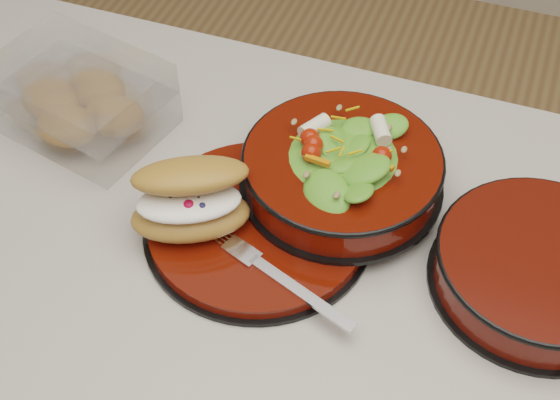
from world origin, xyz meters
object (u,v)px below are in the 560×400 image
(croissant, at_px, (191,200))
(pastry_box, at_px, (80,99))
(dinner_plate, at_px, (259,225))
(fork, at_px, (283,280))
(extra_bowl, at_px, (540,268))
(island_counter, at_px, (175,398))
(salad_bowl, at_px, (342,164))

(croissant, relative_size, pastry_box, 0.65)
(dinner_plate, distance_m, fork, 0.09)
(croissant, xyz_separation_m, extra_bowl, (0.39, 0.06, -0.03))
(island_counter, height_order, fork, fork)
(island_counter, distance_m, croissant, 0.51)
(croissant, relative_size, fork, 0.90)
(salad_bowl, bearing_deg, fork, -96.08)
(salad_bowl, bearing_deg, dinner_plate, -130.68)
(croissant, bearing_deg, fork, -46.28)
(island_counter, height_order, extra_bowl, extra_bowl)
(dinner_plate, relative_size, pastry_box, 1.14)
(salad_bowl, height_order, pastry_box, salad_bowl)
(salad_bowl, distance_m, extra_bowl, 0.25)
(fork, height_order, pastry_box, pastry_box)
(fork, distance_m, extra_bowl, 0.28)
(pastry_box, distance_m, extra_bowl, 0.61)
(extra_bowl, bearing_deg, fork, -157.72)
(fork, bearing_deg, extra_bowl, -47.35)
(dinner_plate, xyz_separation_m, extra_bowl, (0.32, 0.03, 0.02))
(pastry_box, xyz_separation_m, extra_bowl, (0.60, -0.06, -0.01))
(pastry_box, relative_size, extra_bowl, 1.00)
(dinner_plate, bearing_deg, extra_bowl, 6.09)
(salad_bowl, distance_m, croissant, 0.18)
(dinner_plate, height_order, salad_bowl, salad_bowl)
(dinner_plate, distance_m, pastry_box, 0.30)
(island_counter, bearing_deg, croissant, 4.99)
(extra_bowl, bearing_deg, dinner_plate, -173.91)
(dinner_plate, bearing_deg, fork, -51.93)
(island_counter, bearing_deg, dinner_plate, 14.35)
(dinner_plate, xyz_separation_m, pastry_box, (-0.29, 0.09, 0.03))
(extra_bowl, bearing_deg, salad_bowl, 167.91)
(croissant, relative_size, extra_bowl, 0.65)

